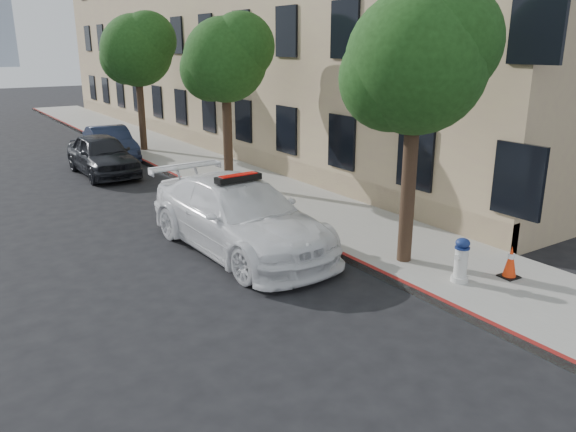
# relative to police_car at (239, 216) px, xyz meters

# --- Properties ---
(ground) EXTENTS (120.00, 120.00, 0.00)m
(ground) POSITION_rel_police_car_xyz_m (-0.47, -0.87, -0.83)
(ground) COLOR black
(ground) RESTS_ON ground
(sidewalk) EXTENTS (3.20, 50.00, 0.15)m
(sidewalk) POSITION_rel_police_car_xyz_m (3.13, 9.13, -0.75)
(sidewalk) COLOR gray
(sidewalk) RESTS_ON ground
(curb_strip) EXTENTS (0.12, 50.00, 0.15)m
(curb_strip) POSITION_rel_police_car_xyz_m (1.59, 9.13, -0.75)
(curb_strip) COLOR maroon
(curb_strip) RESTS_ON ground
(building) EXTENTS (8.00, 36.00, 10.00)m
(building) POSITION_rel_police_car_xyz_m (8.73, 14.13, 4.17)
(building) COLOR tan
(building) RESTS_ON ground
(tree_near) EXTENTS (2.92, 2.82, 5.62)m
(tree_near) POSITION_rel_police_car_xyz_m (2.46, -2.88, 3.45)
(tree_near) COLOR black
(tree_near) RESTS_ON sidewalk
(tree_mid) EXTENTS (2.77, 2.64, 5.43)m
(tree_mid) POSITION_rel_police_car_xyz_m (2.46, 5.12, 3.33)
(tree_mid) COLOR black
(tree_mid) RESTS_ON sidewalk
(tree_far) EXTENTS (3.10, 3.00, 5.81)m
(tree_far) POSITION_rel_police_car_xyz_m (2.46, 13.12, 3.56)
(tree_far) COLOR black
(tree_far) RESTS_ON sidewalk
(police_car) EXTENTS (2.59, 5.78, 1.80)m
(police_car) POSITION_rel_police_car_xyz_m (0.00, 0.00, 0.00)
(police_car) COLOR white
(police_car) RESTS_ON ground
(parked_car_mid) EXTENTS (1.79, 4.38, 1.49)m
(parked_car_mid) POSITION_rel_police_car_xyz_m (-0.34, 9.73, -0.08)
(parked_car_mid) COLOR black
(parked_car_mid) RESTS_ON ground
(parked_car_far) EXTENTS (1.71, 4.23, 1.37)m
(parked_car_far) POSITION_rel_police_car_xyz_m (0.73, 12.31, -0.14)
(parked_car_far) COLOR #151E36
(parked_car_far) RESTS_ON ground
(fire_hydrant) EXTENTS (0.38, 0.34, 0.89)m
(fire_hydrant) POSITION_rel_police_car_xyz_m (2.51, -4.30, -0.24)
(fire_hydrant) COLOR silver
(fire_hydrant) RESTS_ON sidewalk
(traffic_cone) EXTENTS (0.37, 0.37, 0.66)m
(traffic_cone) POSITION_rel_police_car_xyz_m (3.50, -4.71, -0.35)
(traffic_cone) COLOR black
(traffic_cone) RESTS_ON sidewalk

